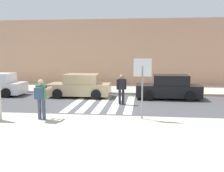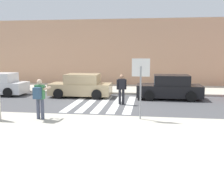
{
  "view_description": "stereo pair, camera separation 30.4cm",
  "coord_description": "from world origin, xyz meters",
  "px_view_note": "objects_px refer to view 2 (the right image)",
  "views": [
    {
      "loc": [
        2.31,
        -14.77,
        3.01
      ],
      "look_at": [
        0.6,
        -0.2,
        1.1
      ],
      "focal_mm": 42.0,
      "sensor_mm": 36.0,
      "label": 1
    },
    {
      "loc": [
        2.61,
        -14.73,
        3.01
      ],
      "look_at": [
        0.6,
        -0.2,
        1.1
      ],
      "focal_mm": 42.0,
      "sensor_mm": 36.0,
      "label": 2
    }
  ],
  "objects_px": {
    "stop_sign": "(141,75)",
    "photographer_with_backpack": "(40,96)",
    "pedestrian_crossing": "(122,88)",
    "parked_car_tan": "(81,86)",
    "parked_car_black": "(170,88)"
  },
  "relations": [
    {
      "from": "parked_car_tan",
      "to": "parked_car_black",
      "type": "distance_m",
      "value": 5.85
    },
    {
      "from": "stop_sign",
      "to": "pedestrian_crossing",
      "type": "distance_m",
      "value": 4.05
    },
    {
      "from": "pedestrian_crossing",
      "to": "parked_car_black",
      "type": "bearing_deg",
      "value": 37.22
    },
    {
      "from": "photographer_with_backpack",
      "to": "parked_car_black",
      "type": "bearing_deg",
      "value": 47.77
    },
    {
      "from": "stop_sign",
      "to": "parked_car_black",
      "type": "relative_size",
      "value": 0.63
    },
    {
      "from": "stop_sign",
      "to": "photographer_with_backpack",
      "type": "relative_size",
      "value": 1.51
    },
    {
      "from": "stop_sign",
      "to": "pedestrian_crossing",
      "type": "relative_size",
      "value": 1.51
    },
    {
      "from": "photographer_with_backpack",
      "to": "parked_car_black",
      "type": "xyz_separation_m",
      "value": [
        5.96,
        6.57,
        -0.44
      ]
    },
    {
      "from": "stop_sign",
      "to": "parked_car_tan",
      "type": "distance_m",
      "value": 7.35
    },
    {
      "from": "stop_sign",
      "to": "pedestrian_crossing",
      "type": "xyz_separation_m",
      "value": [
        -1.19,
        3.72,
        -1.06
      ]
    },
    {
      "from": "photographer_with_backpack",
      "to": "pedestrian_crossing",
      "type": "bearing_deg",
      "value": 54.93
    },
    {
      "from": "parked_car_tan",
      "to": "parked_car_black",
      "type": "relative_size",
      "value": 1.0
    },
    {
      "from": "photographer_with_backpack",
      "to": "pedestrian_crossing",
      "type": "xyz_separation_m",
      "value": [
        3.07,
        4.37,
        -0.19
      ]
    },
    {
      "from": "stop_sign",
      "to": "photographer_with_backpack",
      "type": "xyz_separation_m",
      "value": [
        -4.26,
        -0.65,
        -0.87
      ]
    },
    {
      "from": "pedestrian_crossing",
      "to": "parked_car_tan",
      "type": "relative_size",
      "value": 0.42
    }
  ]
}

